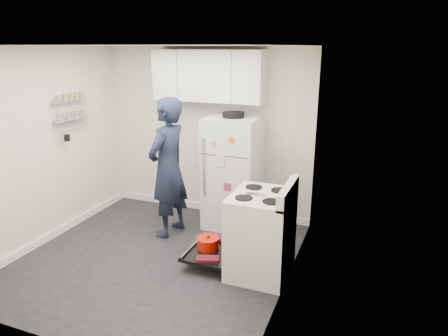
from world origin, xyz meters
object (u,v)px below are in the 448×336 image
at_px(person, 168,168).
at_px(refrigerator, 233,172).
at_px(open_oven_door, 211,248).
at_px(electric_range, 260,235).

bearing_deg(person, refrigerator, 135.80).
bearing_deg(refrigerator, open_oven_door, -83.97).
relative_size(refrigerator, person, 0.87).
bearing_deg(person, electric_range, 76.98).
bearing_deg(person, open_oven_door, 65.06).
distance_m(open_oven_door, refrigerator, 1.26).
xyz_separation_m(refrigerator, person, (-0.71, -0.57, 0.15)).
height_order(electric_range, open_oven_door, electric_range).
bearing_deg(electric_range, refrigerator, 123.36).
xyz_separation_m(open_oven_door, person, (-0.83, 0.52, 0.76)).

